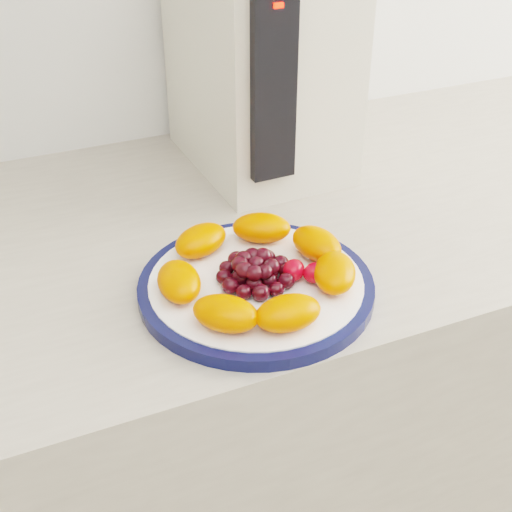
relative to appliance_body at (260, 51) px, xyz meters
name	(u,v)px	position (x,y,z in m)	size (l,w,h in m)	color
counter	(154,478)	(-0.25, -0.15, -0.62)	(3.50, 0.60, 0.90)	#A49A89
cabinet_face	(155,490)	(-0.25, -0.15, -0.65)	(3.48, 0.58, 0.84)	#85654F
plate_rim	(256,287)	(-0.14, -0.31, -0.16)	(0.27, 0.27, 0.01)	#0B113C
plate_face	(256,287)	(-0.14, -0.31, -0.16)	(0.24, 0.24, 0.02)	white
appliance_body	(260,51)	(0.00, 0.00, 0.00)	(0.19, 0.27, 0.34)	beige
appliance_panel	(273,84)	(-0.04, -0.14, 0.00)	(0.06, 0.02, 0.25)	black
appliance_led	(278,5)	(-0.04, -0.15, 0.10)	(0.01, 0.01, 0.01)	#FF0C05
fruit_plate	(262,269)	(-0.14, -0.32, -0.14)	(0.23, 0.23, 0.03)	#F74900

